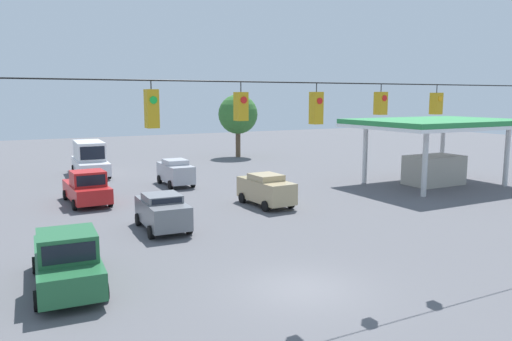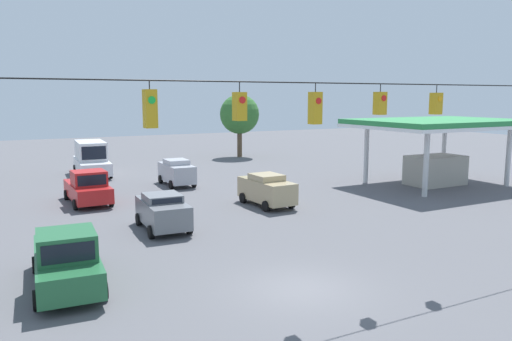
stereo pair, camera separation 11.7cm
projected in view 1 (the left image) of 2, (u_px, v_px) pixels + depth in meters
ground_plane at (302, 289)px, 17.32m from camera, size 140.00×140.00×0.00m
overhead_signal_span at (312, 145)px, 15.93m from camera, size 23.56×0.38×7.86m
sedan_tan_oncoming_far at (266, 189)px, 30.34m from camera, size 2.13×4.33×1.94m
sedan_grey_withflow_mid at (162, 211)px, 24.82m from camera, size 2.22×4.20×1.82m
pickup_truck_red_withflow_far at (87, 188)px, 30.88m from camera, size 2.39×5.22×2.12m
pickup_truck_green_parked_shoulder at (67, 260)px, 17.31m from camera, size 2.51×5.67×2.12m
sedan_silver_oncoming_deep at (176, 172)px, 37.24m from camera, size 1.98×4.19×1.96m
box_truck_white_withflow_deep at (90, 158)px, 42.19m from camera, size 2.89×7.36×2.84m
traffic_cone_nearest at (69, 281)px, 17.29m from camera, size 0.32×0.32×0.56m
traffic_cone_second at (66, 260)px, 19.44m from camera, size 0.32×0.32×0.56m
traffic_cone_third at (58, 246)px, 21.25m from camera, size 0.32×0.32×0.56m
gas_station at (436, 137)px, 37.26m from camera, size 12.03×8.64×4.92m
tree_horizon_left at (238, 115)px, 54.32m from camera, size 4.29×4.29×6.83m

